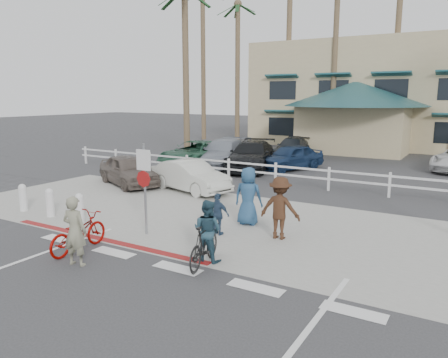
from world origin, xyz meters
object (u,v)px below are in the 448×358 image
Objects in this scene: bike_black at (204,245)px; car_red_compact at (128,170)px; sign_post at (145,185)px; car_white_sedan at (190,176)px; bike_red at (78,233)px.

car_red_compact reaches higher than bike_black.
sign_post is 0.74× the size of car_red_compact.
sign_post reaches higher than car_white_sedan.
car_white_sedan is (-1.64, 7.28, 0.15)m from bike_red.
bike_red is (-0.57, -1.94, -0.96)m from sign_post.
bike_black is at bearing -22.35° from sign_post.
bike_red is 0.48× the size of car_white_sedan.
car_red_compact reaches higher than car_white_sedan.
bike_red is 1.10× the size of bike_black.
car_white_sedan is at bearing -64.13° from bike_black.
sign_post reaches higher than bike_black.
sign_post is 2.24m from bike_red.
car_red_compact is at bearing 136.78° from sign_post.
car_white_sedan reaches higher than bike_black.
bike_black is (2.70, -1.11, -0.94)m from sign_post.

